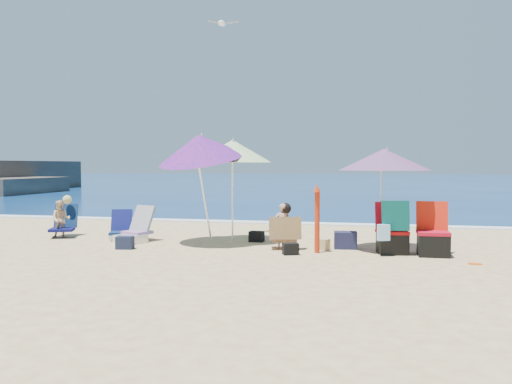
% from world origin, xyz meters
% --- Properties ---
extents(ground, '(120.00, 120.00, 0.00)m').
position_xyz_m(ground, '(0.00, 0.00, 0.00)').
color(ground, '#D8BC84').
rests_on(ground, ground).
extents(sea, '(120.00, 80.00, 0.12)m').
position_xyz_m(sea, '(0.00, 45.00, -0.05)').
color(sea, navy).
rests_on(sea, ground).
extents(foam, '(120.00, 0.50, 0.04)m').
position_xyz_m(foam, '(0.00, 5.10, 0.02)').
color(foam, white).
rests_on(foam, ground).
extents(umbrella_turquoise, '(2.20, 2.20, 1.98)m').
position_xyz_m(umbrella_turquoise, '(2.20, 1.01, 1.75)').
color(umbrella_turquoise, silver).
rests_on(umbrella_turquoise, ground).
extents(umbrella_striped, '(2.12, 2.12, 2.21)m').
position_xyz_m(umbrella_striped, '(-0.92, 1.50, 1.94)').
color(umbrella_striped, white).
rests_on(umbrella_striped, ground).
extents(umbrella_blue, '(2.34, 2.38, 2.45)m').
position_xyz_m(umbrella_blue, '(-1.48, 1.01, 2.01)').
color(umbrella_blue, white).
rests_on(umbrella_blue, ground).
extents(furled_umbrella, '(0.17, 0.20, 1.29)m').
position_xyz_m(furled_umbrella, '(0.98, 0.48, 0.71)').
color(furled_umbrella, red).
rests_on(furled_umbrella, ground).
extents(chair_navy, '(0.66, 0.76, 0.65)m').
position_xyz_m(chair_navy, '(-3.44, 1.32, 0.17)').
color(chair_navy, '#0D254B').
rests_on(chair_navy, ground).
extents(chair_rainbow, '(0.76, 0.94, 0.76)m').
position_xyz_m(chair_rainbow, '(-2.96, 1.02, 0.20)').
color(chair_rainbow, '#EA5852').
rests_on(chair_rainbow, ground).
extents(camp_chair_left, '(0.56, 0.57, 0.98)m').
position_xyz_m(camp_chair_left, '(3.07, 0.63, 0.29)').
color(camp_chair_left, '#AF0C1F').
rests_on(camp_chair_left, ground).
extents(camp_chair_right, '(0.63, 0.78, 1.00)m').
position_xyz_m(camp_chair_right, '(2.35, 0.67, 0.36)').
color(camp_chair_right, '#B20C0D').
rests_on(camp_chair_right, ground).
extents(person_center, '(0.69, 0.62, 0.90)m').
position_xyz_m(person_center, '(0.30, 0.78, 0.44)').
color(person_center, tan).
rests_on(person_center, ground).
extents(person_left, '(0.74, 0.91, 0.94)m').
position_xyz_m(person_left, '(-4.87, 1.29, 0.43)').
color(person_left, tan).
rests_on(person_left, ground).
extents(bag_navy_a, '(0.35, 0.28, 0.25)m').
position_xyz_m(bag_navy_a, '(-2.73, 0.12, 0.12)').
color(bag_navy_a, '#171D34').
rests_on(bag_navy_a, ground).
extents(bag_black_a, '(0.32, 0.24, 0.22)m').
position_xyz_m(bag_black_a, '(-0.42, 1.62, 0.11)').
color(bag_black_a, black).
rests_on(bag_black_a, ground).
extents(bag_tan, '(0.30, 0.25, 0.21)m').
position_xyz_m(bag_tan, '(1.05, 0.85, 0.11)').
color(bag_tan, tan).
rests_on(bag_tan, ground).
extents(bag_navy_b, '(0.47, 0.37, 0.33)m').
position_xyz_m(bag_navy_b, '(1.48, 1.11, 0.17)').
color(bag_navy_b, '#181B36').
rests_on(bag_navy_b, ground).
extents(bag_black_b, '(0.33, 0.29, 0.21)m').
position_xyz_m(bag_black_b, '(0.53, 0.17, 0.11)').
color(bag_black_b, black).
rests_on(bag_black_b, ground).
extents(orange_item, '(0.21, 0.10, 0.03)m').
position_xyz_m(orange_item, '(3.65, -0.11, 0.01)').
color(orange_item, orange).
rests_on(orange_item, ground).
extents(seagull, '(0.70, 0.34, 0.12)m').
position_xyz_m(seagull, '(-1.40, 2.38, 4.87)').
color(seagull, white).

